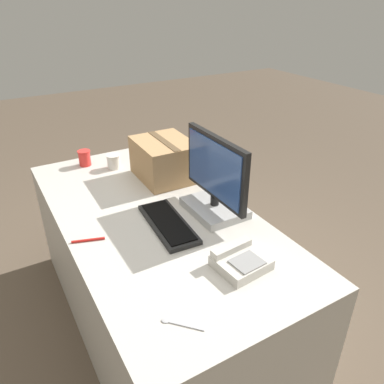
# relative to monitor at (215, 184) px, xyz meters

# --- Properties ---
(ground_plane) EXTENTS (12.00, 12.00, 0.00)m
(ground_plane) POSITION_rel_monitor_xyz_m (-0.14, -0.28, -0.90)
(ground_plane) COLOR brown
(office_desk) EXTENTS (1.80, 0.90, 0.74)m
(office_desk) POSITION_rel_monitor_xyz_m (-0.14, -0.28, -0.53)
(office_desk) COLOR beige
(office_desk) RESTS_ON ground_plane
(monitor) EXTENTS (0.48, 0.24, 0.41)m
(monitor) POSITION_rel_monitor_xyz_m (0.00, 0.00, 0.00)
(monitor) COLOR #B7B7B7
(monitor) RESTS_ON office_desk
(keyboard) EXTENTS (0.43, 0.19, 0.03)m
(keyboard) POSITION_rel_monitor_xyz_m (-0.00, -0.27, -0.15)
(keyboard) COLOR black
(keyboard) RESTS_ON office_desk
(desk_phone) EXTENTS (0.20, 0.22, 0.07)m
(desk_phone) POSITION_rel_monitor_xyz_m (0.42, -0.15, -0.13)
(desk_phone) COLOR beige
(desk_phone) RESTS_ON office_desk
(paper_cup_left) EXTENTS (0.08, 0.08, 0.10)m
(paper_cup_left) POSITION_rel_monitor_xyz_m (-0.91, -0.41, -0.11)
(paper_cup_left) COLOR red
(paper_cup_left) RESTS_ON office_desk
(paper_cup_right) EXTENTS (0.09, 0.09, 0.09)m
(paper_cup_right) POSITION_rel_monitor_xyz_m (-0.77, -0.26, -0.11)
(paper_cup_right) COLOR white
(paper_cup_right) RESTS_ON office_desk
(spoon) EXTENTS (0.12, 0.12, 0.00)m
(spoon) POSITION_rel_monitor_xyz_m (0.56, -0.52, -0.16)
(spoon) COLOR #B2B2B7
(spoon) RESTS_ON office_desk
(cardboard_box) EXTENTS (0.38, 0.32, 0.23)m
(cardboard_box) POSITION_rel_monitor_xyz_m (-0.49, -0.04, -0.04)
(cardboard_box) COLOR tan
(cardboard_box) RESTS_ON office_desk
(pen_marker) EXTENTS (0.06, 0.14, 0.01)m
(pen_marker) POSITION_rel_monitor_xyz_m (-0.07, -0.64, -0.15)
(pen_marker) COLOR red
(pen_marker) RESTS_ON office_desk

